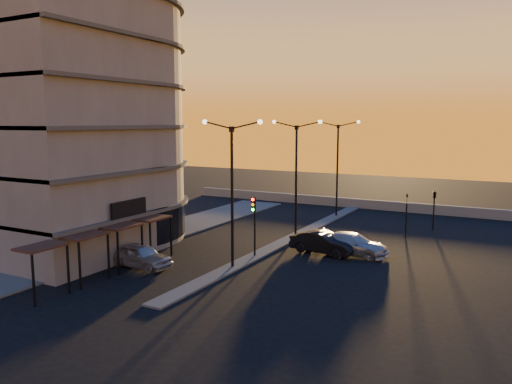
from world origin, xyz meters
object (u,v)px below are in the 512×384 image
object	(u,v)px
traffic_light_main	(254,217)
car_sedan	(323,243)
streetlamp_mid	(296,169)
car_hatchback	(140,256)
car_wagon	(352,244)

from	to	relation	value
traffic_light_main	car_sedan	distance (m)	5.49
streetlamp_mid	car_hatchback	distance (m)	14.56
car_wagon	car_sedan	bearing A→B (deg)	114.37
streetlamp_mid	car_wagon	world-z (taller)	streetlamp_mid
streetlamp_mid	car_hatchback	bearing A→B (deg)	-112.99
streetlamp_mid	car_sedan	world-z (taller)	streetlamp_mid
traffic_light_main	car_sedan	xyz separation A→B (m)	(3.84, 3.32, -2.10)
car_sedan	car_wagon	size ratio (longest dim) A/B	0.91
car_hatchback	car_sedan	world-z (taller)	car_sedan
car_sedan	car_wagon	world-z (taller)	car_sedan
car_hatchback	car_wagon	size ratio (longest dim) A/B	0.87
car_sedan	car_wagon	bearing A→B (deg)	-63.00
car_hatchback	car_sedan	bearing A→B (deg)	-42.89
car_sedan	car_wagon	distance (m)	2.06
car_hatchback	car_wagon	bearing A→B (deg)	-46.18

